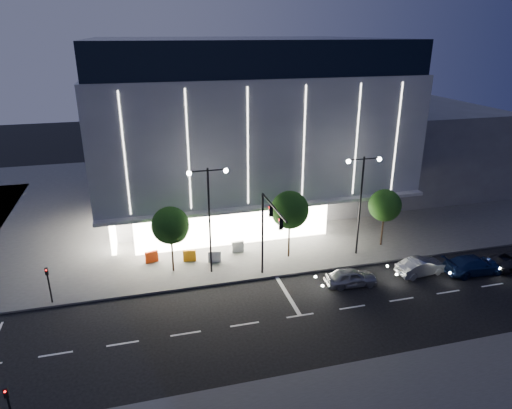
{
  "coord_description": "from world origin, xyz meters",
  "views": [
    {
      "loc": [
        -7.92,
        -26.88,
        18.66
      ],
      "look_at": [
        1.25,
        7.76,
        5.0
      ],
      "focal_mm": 32.0,
      "sensor_mm": 36.0,
      "label": 1
    }
  ],
  "objects_px": {
    "ped_signal_far": "(48,281)",
    "car_second": "(421,267)",
    "street_lamp_east": "(361,192)",
    "ped_signal_near": "(9,406)",
    "tree_right": "(385,207)",
    "tree_mid": "(290,212)",
    "car_third": "(474,265)",
    "barrier_b": "(215,256)",
    "barrier_c": "(190,256)",
    "traffic_mast": "(268,225)",
    "barrier_d": "(238,247)",
    "tree_left": "(171,227)",
    "street_lamp_west": "(209,206)",
    "car_lead": "(351,277)",
    "barrier_a": "(152,257)"
  },
  "relations": [
    {
      "from": "tree_left",
      "to": "tree_mid",
      "type": "xyz_separation_m",
      "value": [
        10.0,
        0.0,
        0.3
      ]
    },
    {
      "from": "tree_right",
      "to": "barrier_d",
      "type": "distance_m",
      "value": 13.68
    },
    {
      "from": "ped_signal_near",
      "to": "ped_signal_far",
      "type": "bearing_deg",
      "value": 90.0
    },
    {
      "from": "ped_signal_far",
      "to": "tree_left",
      "type": "height_order",
      "value": "tree_left"
    },
    {
      "from": "traffic_mast",
      "to": "barrier_d",
      "type": "height_order",
      "value": "traffic_mast"
    },
    {
      "from": "car_third",
      "to": "barrier_c",
      "type": "relative_size",
      "value": 4.67
    },
    {
      "from": "ped_signal_near",
      "to": "tree_mid",
      "type": "height_order",
      "value": "tree_mid"
    },
    {
      "from": "street_lamp_west",
      "to": "car_third",
      "type": "bearing_deg",
      "value": -14.65
    },
    {
      "from": "ped_signal_far",
      "to": "car_second",
      "type": "xyz_separation_m",
      "value": [
        28.53,
        -3.03,
        -1.19
      ]
    },
    {
      "from": "street_lamp_east",
      "to": "car_second",
      "type": "distance_m",
      "value": 7.78
    },
    {
      "from": "street_lamp_east",
      "to": "barrier_b",
      "type": "relative_size",
      "value": 8.18
    },
    {
      "from": "ped_signal_near",
      "to": "tree_left",
      "type": "distance_m",
      "value": 17.23
    },
    {
      "from": "car_second",
      "to": "barrier_b",
      "type": "xyz_separation_m",
      "value": [
        -15.98,
        6.17,
        -0.05
      ]
    },
    {
      "from": "ped_signal_near",
      "to": "barrier_d",
      "type": "bearing_deg",
      "value": 47.9
    },
    {
      "from": "car_third",
      "to": "barrier_b",
      "type": "relative_size",
      "value": 4.67
    },
    {
      "from": "car_second",
      "to": "barrier_b",
      "type": "relative_size",
      "value": 3.87
    },
    {
      "from": "tree_mid",
      "to": "car_second",
      "type": "relative_size",
      "value": 1.44
    },
    {
      "from": "ped_signal_near",
      "to": "car_second",
      "type": "distance_m",
      "value": 29.93
    },
    {
      "from": "car_third",
      "to": "tree_left",
      "type": "bearing_deg",
      "value": 76.62
    },
    {
      "from": "tree_right",
      "to": "barrier_b",
      "type": "relative_size",
      "value": 5.01
    },
    {
      "from": "tree_mid",
      "to": "car_third",
      "type": "height_order",
      "value": "tree_mid"
    },
    {
      "from": "tree_mid",
      "to": "barrier_b",
      "type": "relative_size",
      "value": 5.59
    },
    {
      "from": "car_lead",
      "to": "barrier_a",
      "type": "xyz_separation_m",
      "value": [
        -14.86,
        7.6,
        -0.05
      ]
    },
    {
      "from": "tree_mid",
      "to": "barrier_c",
      "type": "distance_m",
      "value": 9.37
    },
    {
      "from": "street_lamp_west",
      "to": "car_second",
      "type": "bearing_deg",
      "value": -15.32
    },
    {
      "from": "car_second",
      "to": "tree_left",
      "type": "bearing_deg",
      "value": 67.76
    },
    {
      "from": "car_second",
      "to": "barrier_c",
      "type": "height_order",
      "value": "car_second"
    },
    {
      "from": "ped_signal_far",
      "to": "car_third",
      "type": "bearing_deg",
      "value": -6.85
    },
    {
      "from": "car_lead",
      "to": "tree_mid",
      "type": "bearing_deg",
      "value": 32.68
    },
    {
      "from": "car_second",
      "to": "ped_signal_near",
      "type": "bearing_deg",
      "value": 101.1
    },
    {
      "from": "tree_right",
      "to": "barrier_a",
      "type": "bearing_deg",
      "value": 174.65
    },
    {
      "from": "traffic_mast",
      "to": "barrier_b",
      "type": "relative_size",
      "value": 6.43
    },
    {
      "from": "barrier_c",
      "to": "car_second",
      "type": "bearing_deg",
      "value": -9.74
    },
    {
      "from": "traffic_mast",
      "to": "tree_right",
      "type": "bearing_deg",
      "value": 17.02
    },
    {
      "from": "barrier_b",
      "to": "street_lamp_west",
      "type": "bearing_deg",
      "value": -101.05
    },
    {
      "from": "tree_left",
      "to": "barrier_b",
      "type": "bearing_deg",
      "value": 9.93
    },
    {
      "from": "tree_left",
      "to": "barrier_b",
      "type": "distance_m",
      "value": 4.92
    },
    {
      "from": "street_lamp_east",
      "to": "ped_signal_far",
      "type": "relative_size",
      "value": 3.0
    },
    {
      "from": "car_second",
      "to": "car_third",
      "type": "xyz_separation_m",
      "value": [
        4.3,
        -0.92,
        0.04
      ]
    },
    {
      "from": "ped_signal_far",
      "to": "car_second",
      "type": "bearing_deg",
      "value": -6.06
    },
    {
      "from": "ped_signal_far",
      "to": "tree_mid",
      "type": "xyz_separation_m",
      "value": [
        19.03,
        2.52,
        2.45
      ]
    },
    {
      "from": "ped_signal_near",
      "to": "tree_right",
      "type": "distance_m",
      "value": 31.63
    },
    {
      "from": "barrier_c",
      "to": "traffic_mast",
      "type": "bearing_deg",
      "value": -31.14
    },
    {
      "from": "car_third",
      "to": "barrier_d",
      "type": "bearing_deg",
      "value": 66.72
    },
    {
      "from": "ped_signal_near",
      "to": "tree_left",
      "type": "relative_size",
      "value": 0.52
    },
    {
      "from": "ped_signal_far",
      "to": "car_lead",
      "type": "xyz_separation_m",
      "value": [
        22.22,
        -3.14,
        -1.19
      ]
    },
    {
      "from": "car_lead",
      "to": "car_second",
      "type": "relative_size",
      "value": 0.96
    },
    {
      "from": "ped_signal_near",
      "to": "car_second",
      "type": "xyz_separation_m",
      "value": [
        28.53,
        8.97,
        -1.19
      ]
    },
    {
      "from": "car_second",
      "to": "barrier_d",
      "type": "xyz_separation_m",
      "value": [
        -13.65,
        7.49,
        -0.05
      ]
    },
    {
      "from": "street_lamp_west",
      "to": "barrier_c",
      "type": "xyz_separation_m",
      "value": [
        -1.49,
        2.32,
        -5.31
      ]
    }
  ]
}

